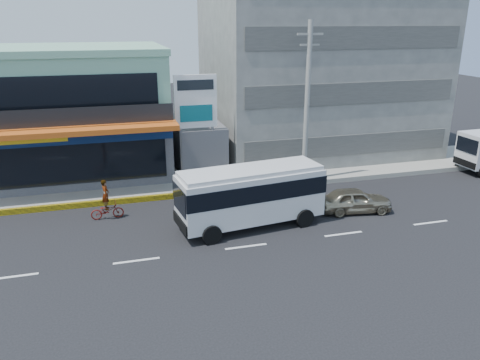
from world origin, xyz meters
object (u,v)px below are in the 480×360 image
object	(u,v)px
satellite_dish	(199,123)
sedan	(355,200)
billboard	(196,108)
motorcycle_rider	(107,206)
concrete_building	(317,61)
utility_pole_near	(307,104)
minibus	(251,192)
shop_building	(72,115)

from	to	relation	value
satellite_dish	sedan	xyz separation A→B (m)	(6.90, -8.58, -2.90)
billboard	motorcycle_rider	size ratio (longest dim) A/B	3.18
concrete_building	utility_pole_near	world-z (taller)	concrete_building
sedan	motorcycle_rider	bearing A→B (deg)	86.98
concrete_building	utility_pole_near	bearing A→B (deg)	-117.76
minibus	sedan	distance (m)	6.15
shop_building	motorcycle_rider	world-z (taller)	shop_building
billboard	utility_pole_near	distance (m)	6.75
sedan	minibus	bearing A→B (deg)	100.97
billboard	utility_pole_near	xyz separation A→B (m)	(6.50, -1.80, 0.22)
shop_building	minibus	bearing A→B (deg)	-53.01
billboard	motorcycle_rider	xyz separation A→B (m)	(-5.64, -4.10, -4.21)
utility_pole_near	minibus	bearing A→B (deg)	-134.44
shop_building	sedan	world-z (taller)	shop_building
shop_building	satellite_dish	xyz separation A→B (m)	(8.00, -2.95, -0.42)
minibus	concrete_building	bearing A→B (deg)	54.57
minibus	satellite_dish	bearing A→B (deg)	95.63
shop_building	minibus	size ratio (longest dim) A/B	1.64
satellite_dish	utility_pole_near	distance (m)	7.17
concrete_building	sedan	world-z (taller)	concrete_building
shop_building	utility_pole_near	bearing A→B (deg)	-25.06
utility_pole_near	billboard	bearing A→B (deg)	164.52
shop_building	satellite_dish	bearing A→B (deg)	-20.21
minibus	motorcycle_rider	distance (m)	7.68
minibus	sedan	bearing A→B (deg)	2.41
satellite_dish	concrete_building	bearing A→B (deg)	21.80
satellite_dish	minibus	world-z (taller)	satellite_dish
minibus	motorcycle_rider	xyz separation A→B (m)	(-7.02, 2.93, -1.12)
billboard	minibus	size ratio (longest dim) A/B	0.91
shop_building	minibus	world-z (taller)	shop_building
concrete_building	billboard	size ratio (longest dim) A/B	2.32
sedan	concrete_building	bearing A→B (deg)	-5.27
motorcycle_rider	sedan	bearing A→B (deg)	-11.59
utility_pole_near	motorcycle_rider	size ratio (longest dim) A/B	4.61
shop_building	sedan	bearing A→B (deg)	-37.70
billboard	minibus	xyz separation A→B (m)	(1.37, -7.03, -3.09)
utility_pole_near	minibus	distance (m)	8.04
satellite_dish	motorcycle_rider	distance (m)	8.99
concrete_building	satellite_dish	world-z (taller)	concrete_building
satellite_dish	billboard	size ratio (longest dim) A/B	0.22
concrete_building	utility_pole_near	xyz separation A→B (m)	(-4.00, -7.60, -1.85)
sedan	motorcycle_rider	size ratio (longest dim) A/B	1.82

